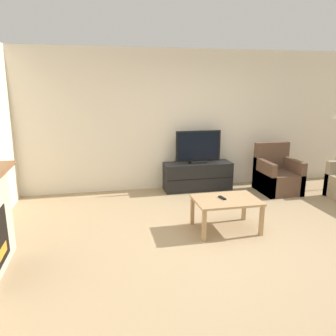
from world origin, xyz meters
The scene contains 7 objects.
ground_plane centered at (0.00, 0.00, 0.00)m, with size 24.00×24.00×0.00m, color #9E8460.
wall_back centered at (0.00, 2.43, 1.35)m, with size 12.00×0.06×2.70m.
tv_stand centered at (0.09, 2.15, 0.27)m, with size 1.33×0.43×0.54m.
tv centered at (0.09, 2.15, 0.84)m, with size 0.89×0.18×0.63m.
armchair centered at (1.57, 1.72, 0.30)m, with size 0.70×0.76×0.93m.
coffee_table centered at (-0.07, 0.25, 0.40)m, with size 0.91×0.64×0.47m.
remote centered at (-0.12, 0.28, 0.48)m, with size 0.07×0.16×0.02m.
Camera 1 is at (-1.78, -3.85, 2.01)m, focal length 35.00 mm.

